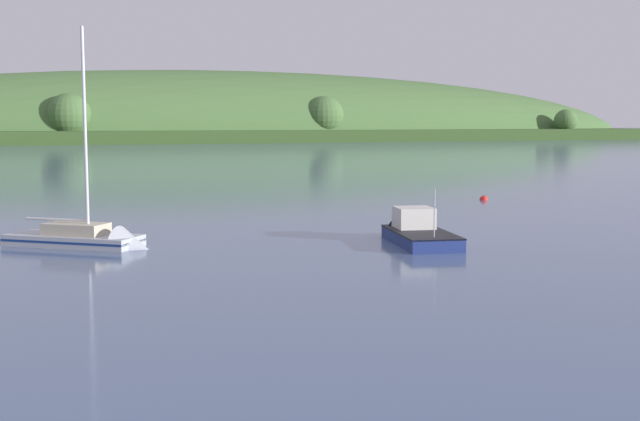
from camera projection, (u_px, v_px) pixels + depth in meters
far_shoreline_hill at (221, 140)px, 281.86m from camera, size 433.58×100.17×48.06m
sailboat_near_mooring at (90, 244)px, 42.26m from camera, size 7.50×7.27×12.50m
fishing_boat_moored at (417, 236)px, 43.77m from camera, size 4.46×7.20×4.19m
mooring_buoy_foreground at (484, 200)px, 67.59m from camera, size 0.71×0.71×0.79m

